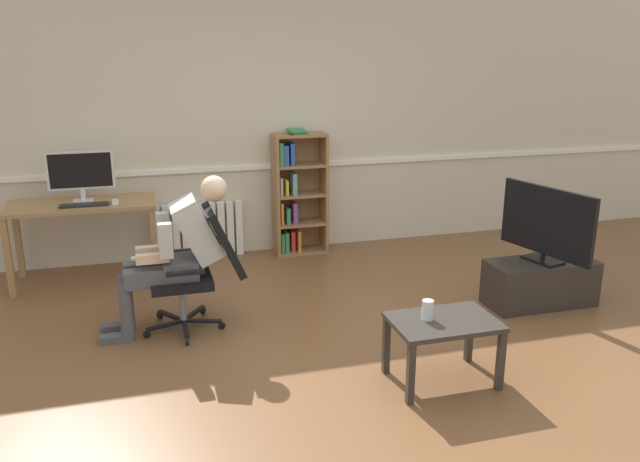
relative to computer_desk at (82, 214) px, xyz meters
name	(u,v)px	position (x,y,z in m)	size (l,w,h in m)	color
ground_plane	(332,359)	(1.77, -2.15, -0.65)	(18.00, 18.00, 0.00)	brown
back_wall	(259,125)	(1.77, 0.50, 0.70)	(12.00, 0.13, 2.70)	beige
computer_desk	(82,214)	(0.00, 0.00, 0.00)	(1.32, 0.60, 0.76)	#9E7547
imac_monitor	(81,172)	(0.02, 0.08, 0.38)	(0.59, 0.14, 0.46)	silver
keyboard	(84,205)	(0.04, -0.14, 0.12)	(0.42, 0.12, 0.02)	black
computer_mouse	(115,202)	(0.31, -0.12, 0.12)	(0.06, 0.10, 0.03)	white
bookshelf	(296,194)	(2.11, 0.29, -0.01)	(0.55, 0.29, 1.32)	olive
radiator	(199,231)	(1.08, 0.39, -0.36)	(0.91, 0.08, 0.58)	white
office_chair	(201,264)	(0.94, -1.34, -0.12)	(0.80, 0.61, 0.97)	black
person_seated	(176,251)	(0.77, -1.34, 0.00)	(1.01, 0.40, 1.21)	#4C4C51
tv_stand	(540,283)	(3.77, -1.67, -0.45)	(0.93, 0.40, 0.39)	#2D2823
tv_screen	(547,223)	(3.77, -1.67, 0.08)	(0.27, 0.91, 0.64)	black
coffee_table	(443,329)	(2.38, -2.63, -0.27)	(0.68, 0.47, 0.44)	#332D28
drinking_glass	(428,310)	(2.27, -2.60, -0.14)	(0.08, 0.08, 0.13)	silver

